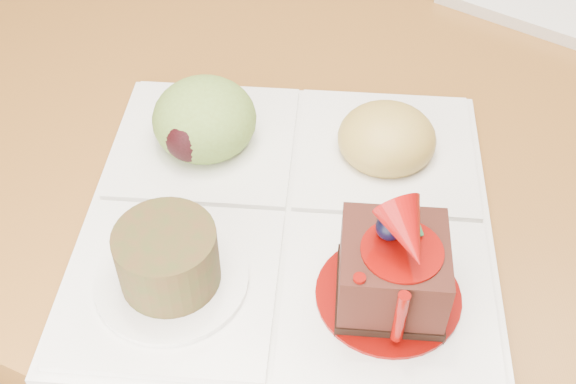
% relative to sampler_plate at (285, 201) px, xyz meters
% --- Properties ---
extents(ground, '(6.00, 6.00, 0.00)m').
position_rel_sampler_plate_xyz_m(ground, '(0.02, 0.73, -0.77)').
color(ground, '#543218').
extents(sampler_plate, '(0.36, 0.36, 0.11)m').
position_rel_sampler_plate_xyz_m(sampler_plate, '(0.00, 0.00, 0.00)').
color(sampler_plate, silver).
rests_on(sampler_plate, dining_table).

